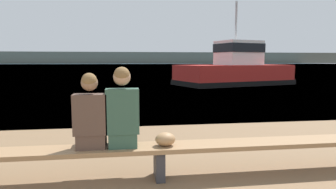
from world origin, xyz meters
TOP-DOWN VIEW (x-y plane):
  - water_surface at (0.00, 126.13)m, footprint 240.00×240.00m
  - far_shoreline at (0.00, 196.33)m, footprint 600.00×12.00m
  - bench_main at (0.24, 2.83)m, footprint 7.88×0.45m
  - person_left at (-0.65, 2.84)m, footprint 0.43×0.42m
  - person_right at (-0.24, 2.84)m, footprint 0.43×0.43m
  - shopping_bag at (0.32, 2.81)m, footprint 0.27×0.24m
  - tugboat_red at (7.21, 18.39)m, footprint 8.43×5.79m

SIDE VIEW (x-z plane):
  - water_surface at x=0.00m, z-range 0.00..0.00m
  - bench_main at x=0.24m, z-range 0.15..0.61m
  - shopping_bag at x=0.32m, z-range 0.46..0.64m
  - person_left at x=-0.65m, z-range 0.38..1.37m
  - person_right at x=-0.24m, z-range 0.39..1.45m
  - tugboat_red at x=7.21m, z-range -1.84..3.69m
  - far_shoreline at x=0.00m, z-range 0.00..7.20m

